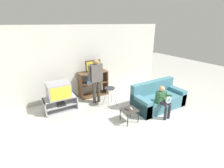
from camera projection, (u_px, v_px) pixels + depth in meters
The scene contains 13 objects.
ground_plane at pixel (155, 147), 3.71m from camera, with size 18.00×18.00×0.00m, color beige.
wall_back at pixel (90, 61), 6.13m from camera, with size 6.40×0.06×2.60m.
tv_stand at pixel (61, 104), 5.21m from camera, with size 1.01×0.50×0.45m.
television_main at pixel (58, 90), 5.05m from camera, with size 0.68×0.59×0.48m.
media_shelf at pixel (93, 83), 6.16m from camera, with size 1.08×0.45×0.96m.
television_flat at pixel (93, 66), 5.93m from camera, with size 0.58×0.20×0.43m.
folding_stool at pixel (110, 91), 5.38m from camera, with size 0.39×0.38×0.65m.
snack_table at pixel (129, 111), 4.56m from camera, with size 0.41×0.41×0.38m.
remote_control_black at pixel (127, 109), 4.52m from camera, with size 0.04×0.14×0.02m, color #232328.
remote_control_white at pixel (131, 109), 4.56m from camera, with size 0.04×0.14×0.02m, color silver.
couch at pixel (158, 99), 5.39m from camera, with size 1.76×0.82×0.84m.
person_standing_adult at pixel (96, 77), 5.45m from camera, with size 0.53×0.20×1.57m.
person_seated_child at pixel (163, 99), 4.76m from camera, with size 0.33×0.43×0.94m.
Camera 1 is at (-2.37, -2.03, 2.67)m, focal length 26.00 mm.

